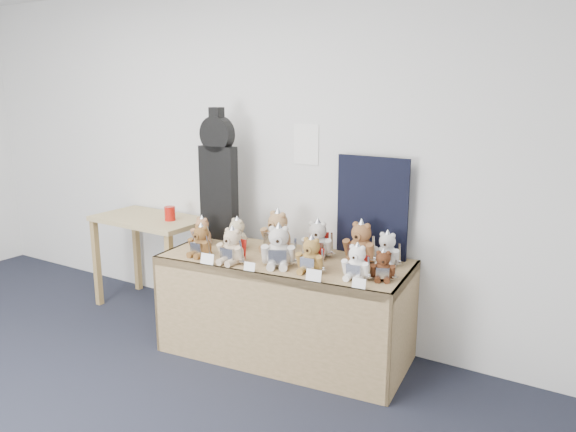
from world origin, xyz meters
The scene contains 22 objects.
room_shell centered at (0.76, 2.49, 1.47)m, with size 6.00×6.00×6.00m.
display_table centered at (0.87, 1.96, 0.57)m, with size 1.81×0.92×0.72m.
side_table centered at (-0.59, 2.19, 0.68)m, with size 0.98×0.56×0.81m.
guitar_case centered at (0.15, 2.21, 1.22)m, with size 0.31×0.10×1.02m.
navy_board centered at (1.34, 2.42, 1.08)m, with size 0.53×0.02×0.71m, color black.
red_cup centered at (-0.36, 2.19, 0.87)m, with size 0.09×0.09×0.12m, color #AC130B.
teddy_front_far_left centered at (0.33, 1.77, 0.83)m, with size 0.21×0.17×0.26m.
teddy_front_left centered at (0.61, 1.76, 0.83)m, with size 0.22×0.19×0.28m.
teddy_front_centre centered at (0.92, 1.87, 0.85)m, with size 0.26×0.25×0.32m.
teddy_front_right centered at (1.16, 1.88, 0.83)m, with size 0.22×0.18×0.26m.
teddy_front_far_right centered at (1.47, 1.92, 0.82)m, with size 0.20×0.17×0.25m.
teddy_front_end centered at (1.61, 1.99, 0.81)m, with size 0.18×0.17×0.21m.
teddy_back_left centered at (0.43, 2.05, 0.83)m, with size 0.21×0.19×0.26m.
teddy_back_centre_left centered at (0.72, 2.17, 0.86)m, with size 0.28×0.24×0.34m.
teddy_back_centre_right centered at (1.04, 2.19, 0.84)m, with size 0.25×0.23×0.30m.
teddy_back_right centered at (1.35, 2.24, 0.85)m, with size 0.26×0.21×0.32m.
teddy_back_end centered at (1.52, 2.27, 0.83)m, with size 0.21×0.18×0.26m.
teddy_back_far_left centered at (0.13, 2.02, 0.82)m, with size 0.19×0.15×0.24m.
entry_card_a centered at (0.49, 1.65, 0.76)m, with size 0.10×0.00×0.07m, color white.
entry_card_b centered at (0.82, 1.68, 0.76)m, with size 0.08×0.00×0.06m, color white.
entry_card_c centered at (1.27, 1.73, 0.76)m, with size 0.10×0.00×0.07m, color white.
entry_card_d centered at (1.56, 1.77, 0.76)m, with size 0.08×0.00×0.06m, color white.
Camera 1 is at (2.86, -1.13, 1.91)m, focal length 35.00 mm.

